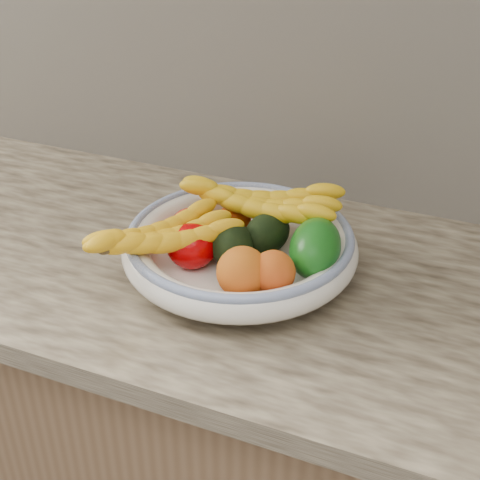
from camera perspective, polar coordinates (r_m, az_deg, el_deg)
The scene contains 13 objects.
kitchen_counter at distance 1.44m, azimuth 0.41°, elevation -16.68°, with size 2.44×0.66×1.40m.
fruit_bowl at distance 1.10m, azimuth -0.00°, elevation -0.51°, with size 0.39×0.39×0.08m.
clementine_back_left at distance 1.18m, azimuth -0.40°, elevation 1.99°, with size 0.06×0.06×0.05m, color #EF4F05.
clementine_back_right at distance 1.18m, azimuth 2.62°, elevation 2.11°, with size 0.05×0.05×0.05m, color orange.
tomato_left at distance 1.14m, azimuth -4.27°, elevation 1.23°, with size 0.07×0.07×0.06m, color red.
tomato_near_left at distance 1.08m, azimuth -4.14°, elevation -0.51°, with size 0.08×0.08×0.07m, color #B80002.
avocado_center at distance 1.08m, azimuth -0.82°, elevation -0.28°, with size 0.07×0.10×0.07m, color black.
avocado_right at distance 1.11m, azimuth 2.30°, elevation 0.56°, with size 0.07×0.10×0.07m, color black.
green_mango at distance 1.05m, azimuth 6.43°, elevation -0.66°, with size 0.08×0.12×0.09m, color #105510.
peach_front at distance 1.01m, azimuth 0.21°, elevation -2.76°, with size 0.08×0.08×0.08m, color orange.
peach_right at distance 1.01m, azimuth 2.86°, elevation -2.76°, with size 0.07×0.07×0.07m, color orange.
banana_bunch_back at distance 1.14m, azimuth 1.59°, elevation 2.87°, with size 0.30×0.11×0.08m, color yellow, non-canonical shape.
banana_bunch_front at distance 1.06m, azimuth -6.67°, elevation 0.01°, with size 0.27×0.11×0.08m, color yellow, non-canonical shape.
Camera 1 is at (0.36, 0.79, 1.53)m, focal length 50.00 mm.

